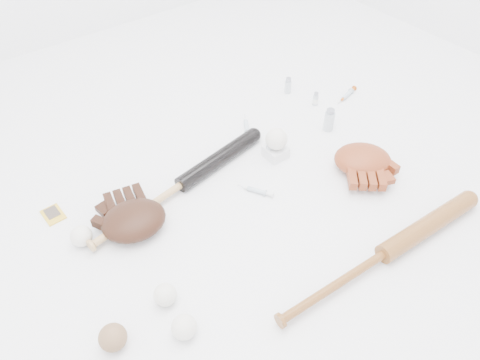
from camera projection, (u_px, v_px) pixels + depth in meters
bat_dark at (182, 184)px, 1.63m from camera, size 0.80×0.18×0.06m
bat_wood at (384, 254)px, 1.42m from camera, size 0.86×0.11×0.06m
glove_dark at (134, 220)px, 1.49m from camera, size 0.29×0.29×0.09m
glove_tan at (363, 159)px, 1.70m from camera, size 0.35×0.35×0.09m
trading_card at (53, 215)px, 1.57m from camera, size 0.06×0.09×0.00m
pedestal at (276, 152)px, 1.77m from camera, size 0.08×0.08×0.04m
baseball_on_pedestal at (276, 139)px, 1.73m from camera, size 0.08×0.08×0.08m
baseball_left at (165, 295)px, 1.31m from camera, size 0.07×0.07×0.07m
baseball_upper at (81, 236)px, 1.46m from camera, size 0.07×0.07×0.07m
baseball_mid at (184, 327)px, 1.24m from camera, size 0.07×0.07×0.07m
baseball_aged at (113, 337)px, 1.21m from camera, size 0.07×0.07×0.07m
syringe_1 at (256, 191)px, 1.64m from camera, size 0.10×0.14×0.02m
syringe_2 at (247, 126)px, 1.90m from camera, size 0.11×0.16×0.02m
syringe_3 at (365, 168)px, 1.72m from camera, size 0.13×0.15×0.02m
syringe_4 at (347, 95)px, 2.07m from camera, size 0.17×0.07×0.02m
vial_0 at (316, 99)px, 2.01m from camera, size 0.02×0.02×0.06m
vial_1 at (288, 85)px, 2.07m from camera, size 0.03×0.03×0.07m
vial_2 at (269, 150)px, 1.76m from camera, size 0.03×0.03×0.07m
vial_3 at (329, 120)px, 1.87m from camera, size 0.04×0.04×0.10m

